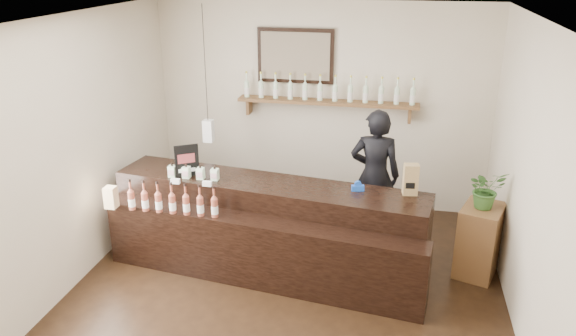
{
  "coord_description": "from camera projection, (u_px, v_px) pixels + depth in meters",
  "views": [
    {
      "loc": [
        1.02,
        -4.84,
        3.33
      ],
      "look_at": [
        -0.09,
        0.7,
        1.17
      ],
      "focal_mm": 35.0,
      "sensor_mm": 36.0,
      "label": 1
    }
  ],
  "objects": [
    {
      "name": "room_shell",
      "position": [
        283.0,
        142.0,
        5.21
      ],
      "size": [
        5.0,
        5.0,
        5.0
      ],
      "color": "beige",
      "rests_on": "ground"
    },
    {
      "name": "promo_sign",
      "position": [
        187.0,
        161.0,
        6.26
      ],
      "size": [
        0.24,
        0.16,
        0.37
      ],
      "color": "black",
      "rests_on": "counter"
    },
    {
      "name": "side_cabinet",
      "position": [
        479.0,
        240.0,
        6.15
      ],
      "size": [
        0.56,
        0.65,
        0.8
      ],
      "color": "brown",
      "rests_on": "ground"
    },
    {
      "name": "counter",
      "position": [
        265.0,
        230.0,
        6.23
      ],
      "size": [
        3.59,
        1.44,
        1.15
      ],
      "color": "black",
      "rests_on": "ground"
    },
    {
      "name": "shopkeeper",
      "position": [
        375.0,
        167.0,
        6.75
      ],
      "size": [
        0.69,
        0.46,
        1.87
      ],
      "primitive_type": "imported",
      "rotation": [
        0.0,
        0.0,
        3.13
      ],
      "color": "black",
      "rests_on": "ground"
    },
    {
      "name": "back_wall_decor",
      "position": [
        309.0,
        82.0,
        7.39
      ],
      "size": [
        2.66,
        0.96,
        1.69
      ],
      "color": "brown",
      "rests_on": "ground"
    },
    {
      "name": "paper_bag",
      "position": [
        411.0,
        179.0,
        5.8
      ],
      "size": [
        0.17,
        0.13,
        0.33
      ],
      "color": "#9B7D4A",
      "rests_on": "counter"
    },
    {
      "name": "tape_dispenser",
      "position": [
        358.0,
        187.0,
        5.93
      ],
      "size": [
        0.14,
        0.08,
        0.11
      ],
      "color": "blue",
      "rests_on": "counter"
    },
    {
      "name": "ground",
      "position": [
        284.0,
        298.0,
        5.81
      ],
      "size": [
        5.0,
        5.0,
        0.0
      ],
      "primitive_type": "plane",
      "color": "black",
      "rests_on": "ground"
    },
    {
      "name": "potted_plant",
      "position": [
        486.0,
        189.0,
        5.93
      ],
      "size": [
        0.49,
        0.47,
        0.43
      ],
      "primitive_type": "imported",
      "rotation": [
        0.0,
        0.0,
        0.45
      ],
      "color": "#356227",
      "rests_on": "side_cabinet"
    }
  ]
}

